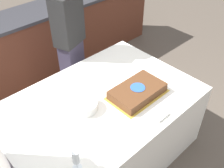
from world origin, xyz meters
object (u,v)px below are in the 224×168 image
Objects in this scene: cake at (137,91)px; plate_stack at (84,105)px; wine_glass at (76,158)px; person_cutting_cake at (70,43)px.

cake is 2.19× the size of plate_stack.
cake is at bearing -22.88° from plate_stack.
wine_glass is 0.11× the size of person_cutting_cake.
cake is at bearing 70.61° from person_cutting_cake.
person_cutting_cake is (0.00, 0.99, 0.07)m from cake.
wine_glass is at bearing -165.28° from cake.
person_cutting_cake is at bearing 60.39° from plate_stack.
person_cutting_cake is at bearing 55.11° from wine_glass.
cake is at bearing 14.72° from wine_glass.
plate_stack is at bearing 46.58° from wine_glass.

